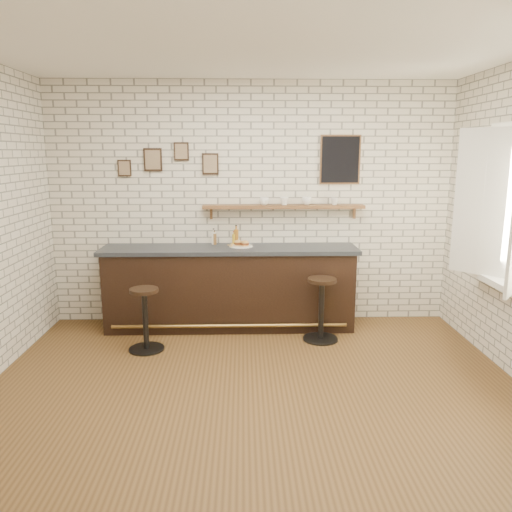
# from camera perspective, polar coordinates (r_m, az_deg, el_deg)

# --- Properties ---
(ground) EXTENTS (5.00, 5.00, 0.00)m
(ground) POSITION_cam_1_polar(r_m,az_deg,el_deg) (4.76, -0.11, -14.96)
(ground) COLOR brown
(ground) RESTS_ON ground
(bar_counter) EXTENTS (3.10, 0.65, 1.01)m
(bar_counter) POSITION_cam_1_polar(r_m,az_deg,el_deg) (6.17, -3.00, -3.59)
(bar_counter) COLOR black
(bar_counter) RESTS_ON ground
(sandwich_plate) EXTENTS (0.28, 0.28, 0.01)m
(sandwich_plate) POSITION_cam_1_polar(r_m,az_deg,el_deg) (6.09, -1.75, 1.14)
(sandwich_plate) COLOR white
(sandwich_plate) RESTS_ON bar_counter
(ciabatta_sandwich) EXTENTS (0.20, 0.13, 0.06)m
(ciabatta_sandwich) POSITION_cam_1_polar(r_m,az_deg,el_deg) (6.09, -1.67, 1.48)
(ciabatta_sandwich) COLOR tan
(ciabatta_sandwich) RESTS_ON sandwich_plate
(potato_chips) EXTENTS (0.27, 0.20, 0.00)m
(potato_chips) POSITION_cam_1_polar(r_m,az_deg,el_deg) (6.09, -2.04, 1.21)
(potato_chips) COLOR gold
(potato_chips) RESTS_ON sandwich_plate
(bitters_bottle_brown) EXTENTS (0.05, 0.05, 0.18)m
(bitters_bottle_brown) POSITION_cam_1_polar(r_m,az_deg,el_deg) (6.25, -4.79, 1.98)
(bitters_bottle_brown) COLOR brown
(bitters_bottle_brown) RESTS_ON bar_counter
(bitters_bottle_white) EXTENTS (0.05, 0.05, 0.20)m
(bitters_bottle_white) POSITION_cam_1_polar(r_m,az_deg,el_deg) (6.25, -4.85, 2.06)
(bitters_bottle_white) COLOR white
(bitters_bottle_white) RESTS_ON bar_counter
(bitters_bottle_amber) EXTENTS (0.06, 0.06, 0.24)m
(bitters_bottle_amber) POSITION_cam_1_polar(r_m,az_deg,el_deg) (6.23, -2.28, 2.24)
(bitters_bottle_amber) COLOR #8F5717
(bitters_bottle_amber) RESTS_ON bar_counter
(condiment_bottle_yellow) EXTENTS (0.05, 0.05, 0.17)m
(condiment_bottle_yellow) POSITION_cam_1_polar(r_m,az_deg,el_deg) (6.24, -2.50, 1.98)
(condiment_bottle_yellow) COLOR gold
(condiment_bottle_yellow) RESTS_ON bar_counter
(bar_stool_left) EXTENTS (0.39, 0.39, 0.70)m
(bar_stool_left) POSITION_cam_1_polar(r_m,az_deg,el_deg) (5.61, -12.55, -6.85)
(bar_stool_left) COLOR black
(bar_stool_left) RESTS_ON ground
(bar_stool_right) EXTENTS (0.41, 0.41, 0.74)m
(bar_stool_right) POSITION_cam_1_polar(r_m,az_deg,el_deg) (5.81, 7.48, -5.82)
(bar_stool_right) COLOR black
(bar_stool_right) RESTS_ON ground
(wall_shelf) EXTENTS (2.00, 0.18, 0.18)m
(wall_shelf) POSITION_cam_1_polar(r_m,az_deg,el_deg) (6.21, 3.17, 5.63)
(wall_shelf) COLOR brown
(wall_shelf) RESTS_ON ground
(shelf_cup_a) EXTENTS (0.16, 0.16, 0.09)m
(shelf_cup_a) POSITION_cam_1_polar(r_m,az_deg,el_deg) (6.18, 0.95, 6.27)
(shelf_cup_a) COLOR white
(shelf_cup_a) RESTS_ON wall_shelf
(shelf_cup_b) EXTENTS (0.15, 0.15, 0.10)m
(shelf_cup_b) POSITION_cam_1_polar(r_m,az_deg,el_deg) (6.20, 3.26, 6.29)
(shelf_cup_b) COLOR white
(shelf_cup_b) RESTS_ON wall_shelf
(shelf_cup_c) EXTENTS (0.14, 0.14, 0.10)m
(shelf_cup_c) POSITION_cam_1_polar(r_m,az_deg,el_deg) (6.23, 5.83, 6.27)
(shelf_cup_c) COLOR white
(shelf_cup_c) RESTS_ON wall_shelf
(shelf_cup_d) EXTENTS (0.12, 0.12, 0.09)m
(shelf_cup_d) POSITION_cam_1_polar(r_m,az_deg,el_deg) (6.28, 8.97, 6.18)
(shelf_cup_d) COLOR white
(shelf_cup_d) RESTS_ON wall_shelf
(back_wall_decor) EXTENTS (2.96, 0.02, 0.56)m
(back_wall_decor) POSITION_cam_1_polar(r_m,az_deg,el_deg) (6.24, 1.55, 10.91)
(back_wall_decor) COLOR black
(back_wall_decor) RESTS_ON ground
(window_sill) EXTENTS (0.20, 1.35, 0.06)m
(window_sill) POSITION_cam_1_polar(r_m,az_deg,el_deg) (5.34, 26.53, -2.95)
(window_sill) COLOR white
(window_sill) RESTS_ON ground
(casement_window) EXTENTS (0.40, 1.30, 1.56)m
(casement_window) POSITION_cam_1_polar(r_m,az_deg,el_deg) (5.20, 26.88, 5.07)
(casement_window) COLOR white
(casement_window) RESTS_ON ground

